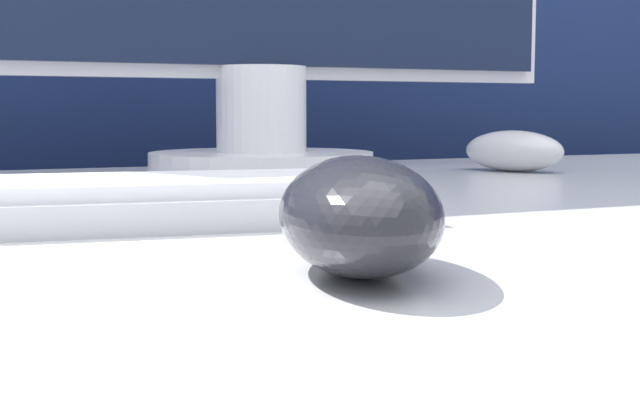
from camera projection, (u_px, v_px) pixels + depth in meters
The scene contains 4 objects.
partition_panel at pixel (67, 225), 1.05m from camera, with size 5.00×0.03×1.26m.
computer_mouse_near at pixel (359, 215), 0.33m from camera, with size 0.09×0.13×0.04m.
keyboard at pixel (20, 205), 0.46m from camera, with size 0.42×0.17×0.02m.
computer_mouse_far at pixel (514, 151), 0.87m from camera, with size 0.09×0.12×0.04m.
Camera 1 is at (-0.16, -0.43, 0.76)m, focal length 50.00 mm.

